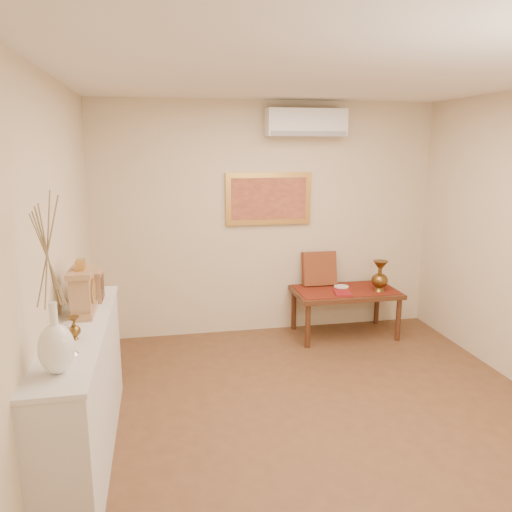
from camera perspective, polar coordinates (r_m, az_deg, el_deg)
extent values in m
plane|color=brown|center=(4.24, 8.17, -18.79)|extent=(4.50, 4.50, 0.00)
plane|color=white|center=(3.67, 9.55, 20.23)|extent=(4.50, 4.50, 0.00)
cube|color=beige|center=(5.86, 1.38, 4.17)|extent=(4.00, 0.02, 2.70)
cube|color=beige|center=(3.60, -22.79, -2.09)|extent=(0.02, 4.50, 2.70)
cube|color=maroon|center=(5.93, 10.19, -3.82)|extent=(1.14, 0.59, 0.01)
cylinder|color=white|center=(6.01, 9.72, -3.46)|extent=(0.17, 0.17, 0.01)
cube|color=maroon|center=(5.77, 9.86, -4.16)|extent=(0.22, 0.28, 0.01)
cube|color=#5A1312|center=(6.02, 7.23, -1.42)|extent=(0.41, 0.18, 0.42)
cube|color=silver|center=(3.86, -19.05, -14.67)|extent=(0.35, 2.00, 0.95)
cube|color=silver|center=(3.67, -19.59, -7.82)|extent=(0.37, 2.02, 0.03)
cube|color=tan|center=(3.90, -19.08, -5.97)|extent=(0.16, 0.36, 0.05)
cube|color=tan|center=(3.86, -19.24, -3.85)|extent=(0.14, 0.30, 0.25)
cylinder|color=beige|center=(3.85, -18.13, -3.82)|extent=(0.01, 0.17, 0.17)
cylinder|color=#C08D3D|center=(3.85, -18.06, -3.81)|extent=(0.01, 0.19, 0.19)
cube|color=tan|center=(3.83, -19.39, -1.76)|extent=(0.17, 0.34, 0.04)
cube|color=#C08D3D|center=(3.81, -19.45, -0.96)|extent=(0.06, 0.11, 0.07)
cube|color=tan|center=(4.19, -18.17, -3.45)|extent=(0.15, 0.20, 0.22)
cube|color=#4D2917|center=(4.19, -17.08, -4.07)|extent=(0.01, 0.17, 0.09)
cube|color=#4D2917|center=(4.17, -17.17, -2.76)|extent=(0.01, 0.17, 0.09)
cube|color=tan|center=(4.16, -18.28, -1.83)|extent=(0.16, 0.21, 0.02)
cube|color=#4D2917|center=(5.93, 10.18, -4.09)|extent=(1.20, 0.70, 0.05)
cylinder|color=#4D2917|center=(5.59, 5.92, -7.97)|extent=(0.06, 0.06, 0.50)
cylinder|color=#4D2917|center=(5.98, 15.95, -7.01)|extent=(0.06, 0.06, 0.50)
cylinder|color=#4D2917|center=(6.11, 4.34, -6.13)|extent=(0.06, 0.06, 0.50)
cylinder|color=#4D2917|center=(6.47, 13.64, -5.39)|extent=(0.06, 0.06, 0.50)
cube|color=#C08D3D|center=(5.81, 1.44, 6.58)|extent=(1.00, 0.05, 0.60)
cube|color=#BC6541|center=(5.78, 1.50, 6.55)|extent=(0.88, 0.01, 0.48)
cube|color=white|center=(5.78, 5.73, 14.93)|extent=(0.90, 0.24, 0.30)
cube|color=gray|center=(5.66, 6.07, 13.76)|extent=(0.86, 0.02, 0.05)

